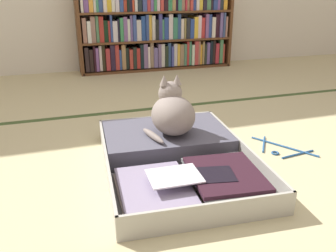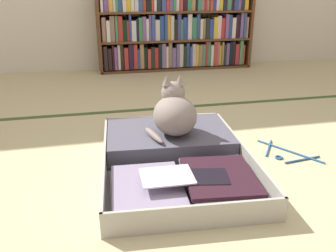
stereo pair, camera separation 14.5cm
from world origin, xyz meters
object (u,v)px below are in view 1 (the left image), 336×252
(black_cat, at_px, (172,113))
(bookshelf, at_px, (156,27))
(open_suitcase, at_px, (176,154))
(clothes_hanger, at_px, (281,149))

(black_cat, bearing_deg, bookshelf, 76.39)
(bookshelf, height_order, open_suitcase, bookshelf)
(bookshelf, distance_m, open_suitcase, 2.16)
(bookshelf, relative_size, open_suitcase, 1.61)
(bookshelf, distance_m, clothes_hanger, 2.14)
(bookshelf, relative_size, black_cat, 5.34)
(black_cat, bearing_deg, open_suitcase, -100.58)
(clothes_hanger, bearing_deg, bookshelf, 92.32)
(bookshelf, xyz_separation_m, clothes_hanger, (0.09, -2.10, -0.42))
(open_suitcase, relative_size, black_cat, 3.31)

